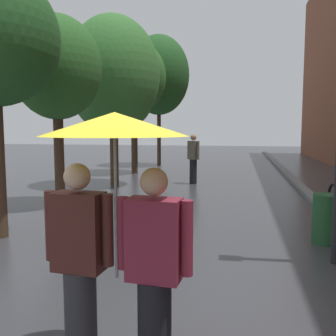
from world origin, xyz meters
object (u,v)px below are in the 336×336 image
object	(u,v)px
street_tree_1	(56,68)
street_tree_4	(159,75)
street_tree_3	(134,78)
couple_under_umbrella	(115,204)
street_tree_2	(113,76)
litter_bin	(326,219)
pedestrian_walking_midground	(193,159)

from	to	relation	value
street_tree_1	street_tree_4	size ratio (longest dim) A/B	0.70
street_tree_3	couple_under_umbrella	bearing A→B (deg)	-74.63
street_tree_1	couple_under_umbrella	size ratio (longest dim) A/B	2.28
street_tree_4	couple_under_umbrella	xyz separation A→B (m)	(3.29, -16.75, -3.35)
street_tree_3	street_tree_1	bearing A→B (deg)	-89.54
street_tree_1	street_tree_3	distance (m)	7.14
street_tree_1	couple_under_umbrella	bearing A→B (deg)	-59.54
street_tree_3	street_tree_4	bearing A→B (deg)	84.86
street_tree_2	couple_under_umbrella	world-z (taller)	street_tree_2
street_tree_1	street_tree_2	bearing A→B (deg)	86.20
litter_bin	street_tree_2	bearing A→B (deg)	135.44
litter_bin	pedestrian_walking_midground	size ratio (longest dim) A/B	0.48
street_tree_2	litter_bin	xyz separation A→B (m)	(5.72, -5.63, -3.32)
couple_under_umbrella	litter_bin	size ratio (longest dim) A/B	2.45
street_tree_4	couple_under_umbrella	distance (m)	17.40
street_tree_1	pedestrian_walking_midground	world-z (taller)	street_tree_1
street_tree_4	litter_bin	distance (m)	14.65
street_tree_3	couple_under_umbrella	xyz separation A→B (m)	(3.61, -13.15, -2.76)
pedestrian_walking_midground	street_tree_1	bearing A→B (deg)	-123.12
street_tree_4	street_tree_2	bearing A→B (deg)	-90.26
litter_bin	pedestrian_walking_midground	xyz separation A→B (m)	(-3.08, 6.50, 0.47)
street_tree_4	couple_under_umbrella	world-z (taller)	street_tree_4
litter_bin	pedestrian_walking_midground	distance (m)	7.21
street_tree_4	pedestrian_walking_midground	bearing A→B (deg)	-67.48
street_tree_2	couple_under_umbrella	bearing A→B (deg)	-70.90
street_tree_1	couple_under_umbrella	world-z (taller)	street_tree_1
pedestrian_walking_midground	street_tree_3	bearing A→B (deg)	137.48
street_tree_1	litter_bin	distance (m)	6.99
street_tree_3	street_tree_4	world-z (taller)	street_tree_4
street_tree_1	street_tree_3	size ratio (longest dim) A/B	0.83
street_tree_4	pedestrian_walking_midground	world-z (taller)	street_tree_4
street_tree_2	couple_under_umbrella	xyz separation A→B (m)	(3.32, -9.59, -2.36)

